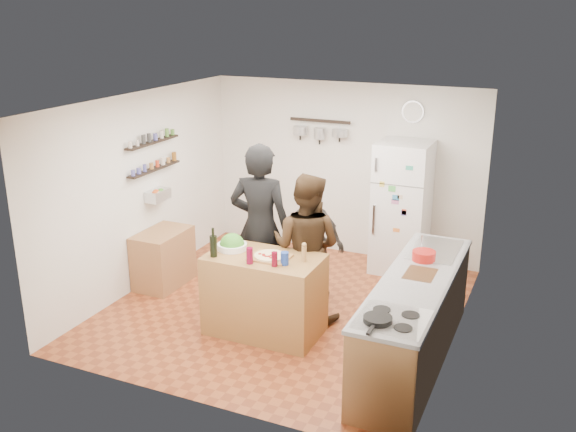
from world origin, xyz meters
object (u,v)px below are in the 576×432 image
at_px(red_bowl, 424,256).
at_px(side_table, 163,258).
at_px(fridge, 402,208).
at_px(pepper_mill, 304,254).
at_px(salad_bowl, 232,246).
at_px(person_left, 260,227).
at_px(salt_canister, 285,258).
at_px(skillet, 378,319).
at_px(person_center, 306,247).
at_px(wall_clock, 413,112).
at_px(person_back, 314,241).
at_px(wine_bottle, 213,246).
at_px(prep_island, 265,295).
at_px(counter_run, 414,321).

height_order(red_bowl, side_table, red_bowl).
bearing_deg(fridge, pepper_mill, -101.30).
distance_m(salad_bowl, person_left, 0.54).
distance_m(pepper_mill, red_bowl, 1.28).
relative_size(salt_canister, fridge, 0.08).
relative_size(pepper_mill, skillet, 0.66).
distance_m(person_center, side_table, 2.11).
bearing_deg(wall_clock, skillet, -79.99).
height_order(fridge, wall_clock, wall_clock).
xyz_separation_m(red_bowl, fridge, (-0.70, 1.80, -0.07)).
relative_size(person_back, red_bowl, 6.05).
xyz_separation_m(salt_canister, person_center, (-0.03, 0.66, -0.11)).
height_order(wine_bottle, red_bowl, wine_bottle).
relative_size(pepper_mill, salt_canister, 1.19).
height_order(person_center, red_bowl, person_center).
height_order(person_left, wall_clock, wall_clock).
xyz_separation_m(prep_island, fridge, (0.91, 2.37, 0.45)).
bearing_deg(wine_bottle, prep_island, 23.75).
distance_m(prep_island, person_left, 0.87).
relative_size(prep_island, pepper_mill, 7.49).
distance_m(pepper_mill, person_center, 0.53).
xyz_separation_m(counter_run, wall_clock, (-0.75, 2.63, 1.70)).
xyz_separation_m(salad_bowl, fridge, (1.33, 2.32, -0.04)).
height_order(wine_bottle, side_table, wine_bottle).
bearing_deg(wine_bottle, side_table, 146.35).
bearing_deg(pepper_mill, salad_bowl, 180.00).
xyz_separation_m(prep_island, wine_bottle, (-0.50, -0.22, 0.57)).
relative_size(person_back, skillet, 5.96).
relative_size(salad_bowl, skillet, 1.32).
distance_m(wine_bottle, red_bowl, 2.26).
distance_m(salad_bowl, wall_clock, 3.21).
bearing_deg(side_table, person_left, -1.90).
height_order(wine_bottle, counter_run, wine_bottle).
height_order(prep_island, person_center, person_center).
bearing_deg(person_left, fridge, -133.07).
height_order(salt_canister, counter_run, salt_canister).
bearing_deg(salad_bowl, wall_clock, 63.30).
xyz_separation_m(pepper_mill, red_bowl, (1.16, 0.52, -0.02)).
xyz_separation_m(prep_island, skillet, (1.56, -0.98, 0.49)).
relative_size(wine_bottle, counter_run, 0.09).
distance_m(person_left, wall_clock, 2.71).
bearing_deg(wall_clock, salt_canister, -102.27).
xyz_separation_m(salad_bowl, person_back, (0.59, 1.00, -0.19)).
xyz_separation_m(wine_bottle, person_center, (0.77, 0.76, -0.16)).
distance_m(person_left, fridge, 2.19).
xyz_separation_m(person_center, fridge, (0.64, 1.84, 0.03)).
relative_size(salad_bowl, person_center, 0.19).
distance_m(person_left, counter_run, 2.14).
bearing_deg(wall_clock, prep_island, -108.69).
height_order(person_back, side_table, person_back).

